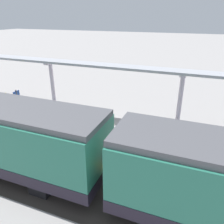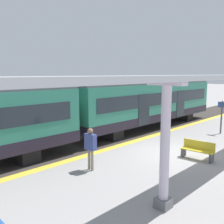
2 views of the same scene
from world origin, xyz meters
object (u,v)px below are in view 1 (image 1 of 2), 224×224
(bench_far_end, at_px, (102,119))
(canopy_pillar_third, at_px, (53,86))
(canopy_pillar_second, at_px, (180,102))
(bench_mid_platform, at_px, (1,100))
(passenger_waiting_near_edge, at_px, (160,141))
(platform_info_sign, at_px, (18,102))

(bench_far_end, bearing_deg, canopy_pillar_third, 74.89)
(canopy_pillar_second, xyz_separation_m, canopy_pillar_third, (0.00, 9.59, 0.00))
(canopy_pillar_second, xyz_separation_m, bench_mid_platform, (-0.98, 14.22, -1.47))
(canopy_pillar_second, xyz_separation_m, passenger_waiting_near_edge, (-3.83, 0.47, -0.80))
(bench_mid_platform, relative_size, platform_info_sign, 0.69)
(bench_mid_platform, distance_m, passenger_waiting_near_edge, 14.06)
(canopy_pillar_second, height_order, canopy_pillar_third, same)
(bench_mid_platform, bearing_deg, canopy_pillar_second, -86.07)
(canopy_pillar_second, distance_m, passenger_waiting_near_edge, 3.94)
(bench_mid_platform, xyz_separation_m, platform_info_sign, (-1.57, -3.40, 0.89))
(canopy_pillar_second, relative_size, bench_far_end, 2.47)
(passenger_waiting_near_edge, bearing_deg, bench_mid_platform, 78.26)
(platform_info_sign, bearing_deg, canopy_pillar_second, -76.77)
(platform_info_sign, xyz_separation_m, passenger_waiting_near_edge, (-1.29, -10.35, -0.22))
(passenger_waiting_near_edge, bearing_deg, canopy_pillar_third, 67.21)
(bench_far_end, bearing_deg, bench_mid_platform, 88.16)
(bench_far_end, distance_m, passenger_waiting_near_edge, 5.13)
(bench_mid_platform, relative_size, passenger_waiting_near_edge, 0.85)
(bench_far_end, height_order, passenger_waiting_near_edge, passenger_waiting_near_edge)
(canopy_pillar_second, bearing_deg, canopy_pillar_third, 90.00)
(bench_far_end, bearing_deg, passenger_waiting_near_edge, -120.18)
(canopy_pillar_second, height_order, passenger_waiting_near_edge, canopy_pillar_second)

